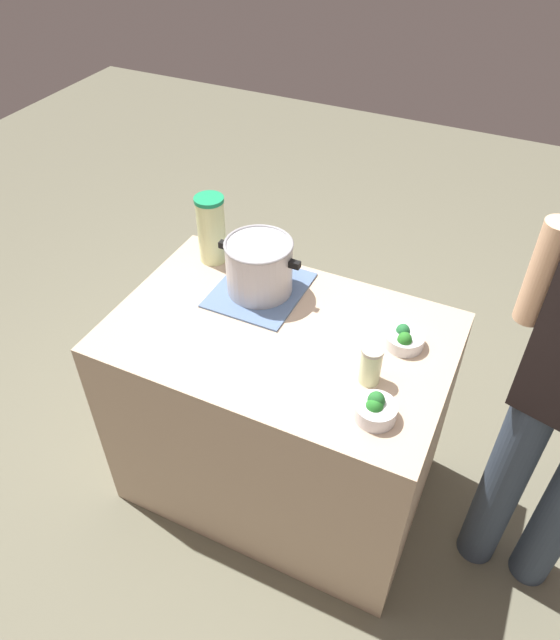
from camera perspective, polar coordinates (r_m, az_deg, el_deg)
name	(u,v)px	position (r m, az deg, el deg)	size (l,w,h in m)	color
ground_plane	(280,478)	(2.65, 0.00, -15.01)	(8.00, 8.00, 0.00)	#6A6854
counter_slab	(280,414)	(2.31, 0.00, -9.04)	(1.16, 0.75, 0.87)	#C3A88C
dish_cloth	(260,290)	(2.16, -1.96, 2.94)	(0.31, 0.36, 0.01)	slate
cooking_pot	(259,266)	(2.09, -2.03, 5.26)	(0.31, 0.24, 0.20)	#B7B7BC
lemonade_pitcher	(211,229)	(2.26, -6.64, 8.73)	(0.11, 0.11, 0.27)	#E3EDA2
mason_jar	(371,365)	(1.80, 8.77, -4.32)	(0.07, 0.07, 0.13)	beige
broccoli_bowl_front	(375,409)	(1.73, 9.22, -8.51)	(0.12, 0.12, 0.09)	silver
broccoli_bowl_center	(404,339)	(1.97, 11.92, -1.79)	(0.13, 0.13, 0.08)	silver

